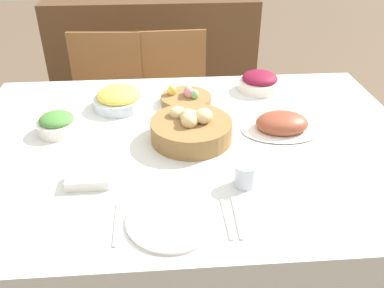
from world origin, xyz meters
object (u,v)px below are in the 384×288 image
object	(u,v)px
green_salad_bowl	(57,124)
dinner_plate	(172,220)
chair_far_center	(173,103)
beet_salad_bowl	(259,82)
butter_dish	(89,179)
spoon	(237,217)
sideboard	(154,54)
egg_basket	(186,98)
fork	(117,223)
ham_platter	(282,124)
chair_far_left	(106,106)
pineapple_bowl	(119,98)
knife	(226,218)
drinking_cup	(245,175)
bread_basket	(191,128)

from	to	relation	value
green_salad_bowl	dinner_plate	world-z (taller)	green_salad_bowl
chair_far_center	beet_salad_bowl	bearing A→B (deg)	-53.90
beet_salad_bowl	butter_dish	world-z (taller)	beet_salad_bowl
spoon	sideboard	bearing A→B (deg)	97.41
dinner_plate	egg_basket	bearing A→B (deg)	83.36
fork	butter_dish	size ratio (longest dim) A/B	1.31
ham_platter	green_salad_bowl	size ratio (longest dim) A/B	2.05
chair_far_left	beet_salad_bowl	distance (m)	0.98
pineapple_bowl	fork	size ratio (longest dim) A/B	1.23
sideboard	knife	xyz separation A→B (m)	(0.23, -2.33, 0.33)
green_salad_bowl	beet_salad_bowl	distance (m)	0.90
drinking_cup	knife	bearing A→B (deg)	-117.82
sideboard	bread_basket	world-z (taller)	bread_basket
fork	spoon	bearing A→B (deg)	-1.11
beet_salad_bowl	butter_dish	size ratio (longest dim) A/B	1.41
sideboard	knife	size ratio (longest dim) A/B	9.17
sideboard	knife	bearing A→B (deg)	-84.44
sideboard	green_salad_bowl	distance (m)	1.87
butter_dish	chair_far_left	bearing A→B (deg)	94.85
chair_far_center	spoon	xyz separation A→B (m)	(0.14, -1.34, 0.30)
egg_basket	dinner_plate	xyz separation A→B (m)	(-0.09, -0.74, -0.02)
chair_far_left	knife	distance (m)	1.46
sideboard	bread_basket	xyz separation A→B (m)	(0.16, -1.89, 0.38)
sideboard	drinking_cup	bearing A→B (deg)	-82.02
sideboard	pineapple_bowl	world-z (taller)	sideboard
green_salad_bowl	dinner_plate	xyz separation A→B (m)	(0.41, -0.52, -0.03)
chair_far_center	fork	world-z (taller)	chair_far_center
chair_far_center	bread_basket	world-z (taller)	bread_basket
drinking_cup	butter_dish	xyz separation A→B (m)	(-0.48, 0.04, -0.02)
drinking_cup	ham_platter	bearing A→B (deg)	58.01
chair_far_center	sideboard	bearing A→B (deg)	94.98
pineapple_bowl	beet_salad_bowl	distance (m)	0.64
sideboard	spoon	distance (m)	2.37
chair_far_left	spoon	xyz separation A→B (m)	(0.53, -1.34, 0.30)
green_salad_bowl	fork	size ratio (longest dim) A/B	0.86
ham_platter	butter_dish	distance (m)	0.74
sideboard	green_salad_bowl	size ratio (longest dim) A/B	10.62
butter_dish	spoon	bearing A→B (deg)	-23.73
egg_basket	green_salad_bowl	bearing A→B (deg)	-156.94
pineapple_bowl	butter_dish	xyz separation A→B (m)	(-0.06, -0.53, -0.02)
ham_platter	spoon	distance (m)	0.54
green_salad_bowl	spoon	size ratio (longest dim) A/B	0.86
chair_far_left	drinking_cup	distance (m)	1.37
sideboard	drinking_cup	size ratio (longest dim) A/B	21.47
bread_basket	butter_dish	bearing A→B (deg)	-144.18
chair_far_center	butter_dish	size ratio (longest dim) A/B	6.56
dinner_plate	fork	size ratio (longest dim) A/B	1.46
pineapple_bowl	knife	size ratio (longest dim) A/B	1.23
bread_basket	ham_platter	xyz separation A→B (m)	(0.35, 0.04, -0.02)
chair_far_center	dinner_plate	distance (m)	1.38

